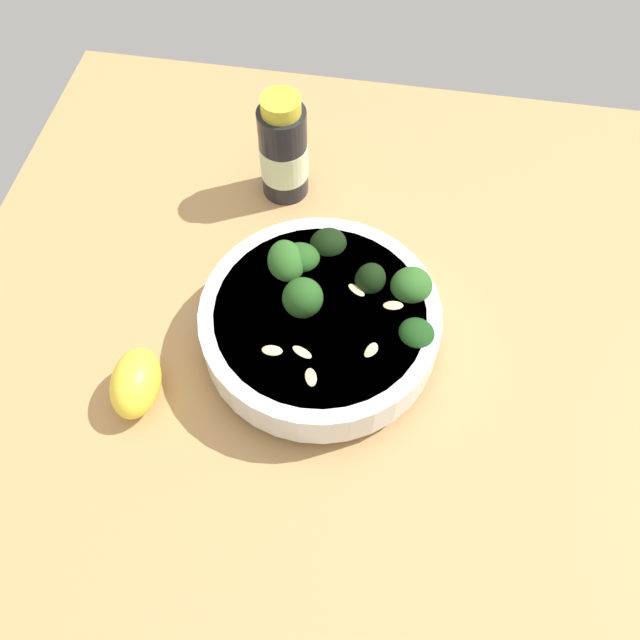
# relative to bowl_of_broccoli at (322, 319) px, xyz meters

# --- Properties ---
(ground_plane) EXTENTS (0.72, 0.72, 0.05)m
(ground_plane) POSITION_rel_bowl_of_broccoli_xyz_m (-0.02, 0.02, -0.06)
(ground_plane) COLOR tan
(bowl_of_broccoli) EXTENTS (0.22, 0.22, 0.09)m
(bowl_of_broccoli) POSITION_rel_bowl_of_broccoli_xyz_m (0.00, 0.00, 0.00)
(bowl_of_broccoli) COLOR white
(bowl_of_broccoli) RESTS_ON ground_plane
(lemon_wedge) EXTENTS (0.05, 0.07, 0.05)m
(lemon_wedge) POSITION_rel_bowl_of_broccoli_xyz_m (-0.15, -0.09, -0.01)
(lemon_wedge) COLOR yellow
(lemon_wedge) RESTS_ON ground_plane
(bottle_tall) EXTENTS (0.05, 0.05, 0.12)m
(bottle_tall) POSITION_rel_bowl_of_broccoli_xyz_m (-0.07, 0.19, 0.02)
(bottle_tall) COLOR black
(bottle_tall) RESTS_ON ground_plane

